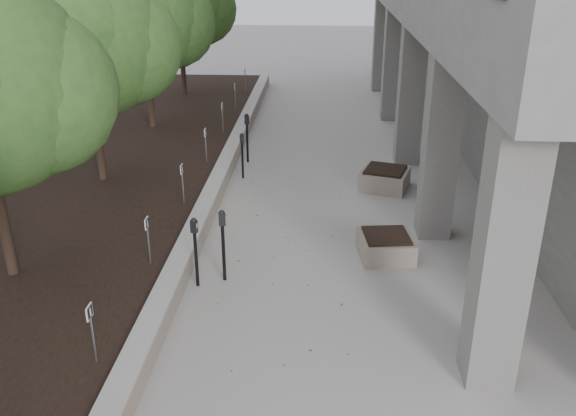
% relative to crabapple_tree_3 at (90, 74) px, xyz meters
% --- Properties ---
extents(ground, '(90.00, 90.00, 0.00)m').
position_rel_crabapple_tree_3_xyz_m(ground, '(4.80, -8.00, -3.12)').
color(ground, '#B0AAA2').
rests_on(ground, ground).
extents(retaining_wall, '(0.39, 26.00, 0.50)m').
position_rel_crabapple_tree_3_xyz_m(retaining_wall, '(2.97, 1.00, -2.87)').
color(retaining_wall, tan).
rests_on(retaining_wall, ground).
extents(planting_bed, '(7.00, 26.00, 0.40)m').
position_rel_crabapple_tree_3_xyz_m(planting_bed, '(-0.70, 1.00, -2.92)').
color(planting_bed, black).
rests_on(planting_bed, ground).
extents(crabapple_tree_3, '(4.60, 4.00, 5.44)m').
position_rel_crabapple_tree_3_xyz_m(crabapple_tree_3, '(0.00, 0.00, 0.00)').
color(crabapple_tree_3, '#305A22').
rests_on(crabapple_tree_3, planting_bed).
extents(crabapple_tree_4, '(4.60, 4.00, 5.44)m').
position_rel_crabapple_tree_3_xyz_m(crabapple_tree_4, '(0.00, 5.00, 0.00)').
color(crabapple_tree_4, '#305A22').
rests_on(crabapple_tree_4, planting_bed).
extents(crabapple_tree_5, '(4.60, 4.00, 5.44)m').
position_rel_crabapple_tree_3_xyz_m(crabapple_tree_5, '(0.00, 10.00, 0.00)').
color(crabapple_tree_5, '#305A22').
rests_on(crabapple_tree_5, planting_bed).
extents(parking_sign_2, '(0.04, 0.22, 0.96)m').
position_rel_crabapple_tree_3_xyz_m(parking_sign_2, '(2.45, -7.50, -2.24)').
color(parking_sign_2, black).
rests_on(parking_sign_2, planting_bed).
extents(parking_sign_3, '(0.04, 0.22, 0.96)m').
position_rel_crabapple_tree_3_xyz_m(parking_sign_3, '(2.45, -4.50, -2.24)').
color(parking_sign_3, black).
rests_on(parking_sign_3, planting_bed).
extents(parking_sign_4, '(0.04, 0.22, 0.96)m').
position_rel_crabapple_tree_3_xyz_m(parking_sign_4, '(2.45, -1.50, -2.24)').
color(parking_sign_4, black).
rests_on(parking_sign_4, planting_bed).
extents(parking_sign_5, '(0.04, 0.22, 0.96)m').
position_rel_crabapple_tree_3_xyz_m(parking_sign_5, '(2.45, 1.50, -2.24)').
color(parking_sign_5, black).
rests_on(parking_sign_5, planting_bed).
extents(parking_sign_6, '(0.04, 0.22, 0.96)m').
position_rel_crabapple_tree_3_xyz_m(parking_sign_6, '(2.45, 4.50, -2.24)').
color(parking_sign_6, black).
rests_on(parking_sign_6, planting_bed).
extents(parking_sign_7, '(0.04, 0.22, 0.96)m').
position_rel_crabapple_tree_3_xyz_m(parking_sign_7, '(2.45, 7.50, -2.24)').
color(parking_sign_7, black).
rests_on(parking_sign_7, planting_bed).
extents(parking_sign_8, '(0.04, 0.22, 0.96)m').
position_rel_crabapple_tree_3_xyz_m(parking_sign_8, '(2.45, 10.50, -2.24)').
color(parking_sign_8, black).
rests_on(parking_sign_8, planting_bed).
extents(parking_meter_2, '(0.16, 0.13, 1.42)m').
position_rel_crabapple_tree_3_xyz_m(parking_meter_2, '(3.36, -4.60, -2.41)').
color(parking_meter_2, black).
rests_on(parking_meter_2, ground).
extents(parking_meter_3, '(0.17, 0.14, 1.48)m').
position_rel_crabapple_tree_3_xyz_m(parking_meter_3, '(3.84, -4.34, -2.38)').
color(parking_meter_3, black).
rests_on(parking_meter_3, ground).
extents(parking_meter_4, '(0.13, 0.09, 1.31)m').
position_rel_crabapple_tree_3_xyz_m(parking_meter_4, '(3.49, 1.31, -2.47)').
color(parking_meter_4, black).
rests_on(parking_meter_4, ground).
extents(parking_meter_5, '(0.18, 0.15, 1.49)m').
position_rel_crabapple_tree_3_xyz_m(parking_meter_5, '(3.46, 2.70, -2.38)').
color(parking_meter_5, black).
rests_on(parking_meter_5, ground).
extents(planter_front, '(1.20, 1.20, 0.50)m').
position_rel_crabapple_tree_3_xyz_m(planter_front, '(7.05, -3.18, -2.87)').
color(planter_front, tan).
rests_on(planter_front, ground).
extents(planter_back, '(1.49, 1.49, 0.55)m').
position_rel_crabapple_tree_3_xyz_m(planter_back, '(7.37, 0.77, -2.84)').
color(planter_back, tan).
rests_on(planter_back, ground).
extents(berry_scatter, '(3.30, 14.10, 0.02)m').
position_rel_crabapple_tree_3_xyz_m(berry_scatter, '(4.70, -3.00, -3.11)').
color(berry_scatter, maroon).
rests_on(berry_scatter, ground).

